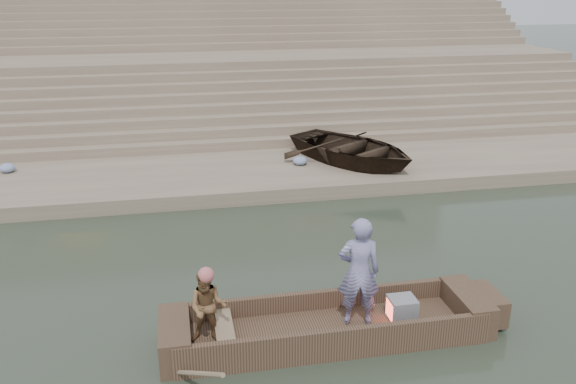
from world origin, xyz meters
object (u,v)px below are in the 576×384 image
object	(u,v)px
main_rowboat	(327,332)
television	(401,309)
beached_rowboat	(353,148)
standing_man	(359,272)
rowing_man	(208,307)

from	to	relation	value
main_rowboat	television	world-z (taller)	television
beached_rowboat	television	bearing A→B (deg)	-133.90
standing_man	beached_rowboat	bearing A→B (deg)	-95.62
television	beached_rowboat	world-z (taller)	beached_rowboat
rowing_man	television	xyz separation A→B (m)	(3.31, 0.03, -0.43)
standing_man	rowing_man	size ratio (longest dim) A/B	1.53
main_rowboat	beached_rowboat	xyz separation A→B (m)	(2.97, 8.39, 0.74)
standing_man	television	distance (m)	1.10
beached_rowboat	rowing_man	bearing A→B (deg)	-153.28
television	beached_rowboat	size ratio (longest dim) A/B	0.11
main_rowboat	rowing_man	size ratio (longest dim) A/B	3.94
television	rowing_man	bearing A→B (deg)	-179.48
standing_man	television	xyz separation A→B (m)	(0.78, -0.04, -0.77)
main_rowboat	television	distance (m)	1.35
main_rowboat	beached_rowboat	size ratio (longest dim) A/B	1.15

